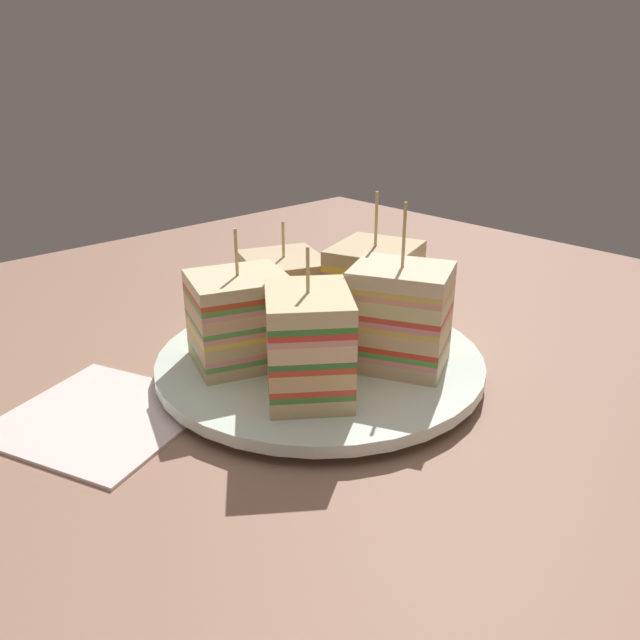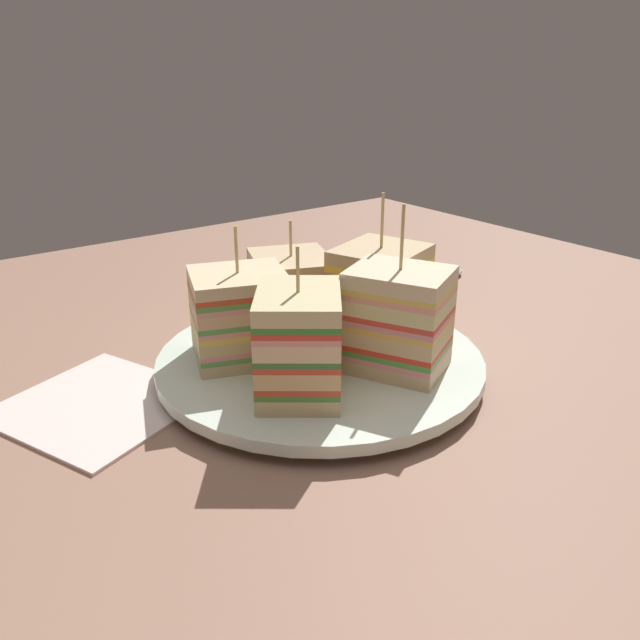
% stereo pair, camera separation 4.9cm
% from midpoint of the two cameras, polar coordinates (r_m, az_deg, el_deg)
% --- Properties ---
extents(ground_plane, '(1.02, 0.98, 0.02)m').
position_cam_midpoint_polar(ground_plane, '(0.51, 2.74, -5.77)').
color(ground_plane, '#986F5B').
extents(plate, '(0.26, 0.26, 0.02)m').
position_cam_midpoint_polar(plate, '(0.51, 2.78, -3.88)').
color(plate, white).
rests_on(plate, ground_plane).
extents(sandwich_wedge_0, '(0.08, 0.09, 0.13)m').
position_cam_midpoint_polar(sandwich_wedge_0, '(0.47, 9.96, -0.06)').
color(sandwich_wedge_0, '#D8BA8C').
rests_on(sandwich_wedge_0, plate).
extents(sandwich_wedge_1, '(0.09, 0.08, 0.12)m').
position_cam_midpoint_polar(sandwich_wedge_1, '(0.53, 7.73, 2.48)').
color(sandwich_wedge_1, beige).
rests_on(sandwich_wedge_1, plate).
extents(sandwich_wedge_2, '(0.09, 0.09, 0.10)m').
position_cam_midpoint_polar(sandwich_wedge_2, '(0.54, 0.01, 2.46)').
color(sandwich_wedge_2, beige).
rests_on(sandwich_wedge_2, plate).
extents(sandwich_wedge_3, '(0.09, 0.08, 0.11)m').
position_cam_midpoint_polar(sandwich_wedge_3, '(0.49, -4.35, 0.32)').
color(sandwich_wedge_3, beige).
rests_on(sandwich_wedge_3, plate).
extents(sandwich_wedge_4, '(0.09, 0.09, 0.11)m').
position_cam_midpoint_polar(sandwich_wedge_4, '(0.43, 1.31, -2.18)').
color(sandwich_wedge_4, '#D1B580').
rests_on(sandwich_wedge_4, plate).
extents(chip_pile, '(0.07, 0.07, 0.02)m').
position_cam_midpoint_polar(chip_pile, '(0.51, 2.01, -1.89)').
color(chip_pile, tan).
rests_on(chip_pile, plate).
extents(spoon, '(0.13, 0.10, 0.01)m').
position_cam_midpoint_polar(spoon, '(0.75, 13.39, 3.89)').
color(spoon, silver).
rests_on(spoon, ground_plane).
extents(napkin, '(0.16, 0.16, 0.01)m').
position_cam_midpoint_polar(napkin, '(0.48, -16.60, -7.30)').
color(napkin, silver).
rests_on(napkin, ground_plane).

